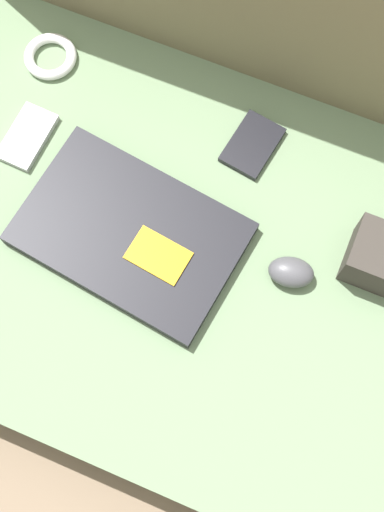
% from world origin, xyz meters
% --- Properties ---
extents(ground_plane, '(8.00, 8.00, 0.00)m').
position_xyz_m(ground_plane, '(0.00, 0.00, 0.00)').
color(ground_plane, '#7A6651').
extents(couch_seat, '(1.09, 0.67, 0.14)m').
position_xyz_m(couch_seat, '(0.00, 0.00, 0.07)').
color(couch_seat, slate).
rests_on(couch_seat, ground_plane).
extents(laptop, '(0.36, 0.26, 0.03)m').
position_xyz_m(laptop, '(-0.10, -0.00, 0.15)').
color(laptop, black).
rests_on(laptop, couch_seat).
extents(computer_mouse, '(0.08, 0.06, 0.04)m').
position_xyz_m(computer_mouse, '(0.15, 0.03, 0.16)').
color(computer_mouse, '#4C4C51').
rests_on(computer_mouse, couch_seat).
extents(phone_silver, '(0.07, 0.11, 0.01)m').
position_xyz_m(phone_silver, '(-0.33, 0.09, 0.15)').
color(phone_silver, '#B7B7BC').
rests_on(phone_silver, couch_seat).
extents(phone_small, '(0.08, 0.11, 0.01)m').
position_xyz_m(phone_small, '(0.02, 0.22, 0.15)').
color(phone_small, black).
rests_on(phone_small, couch_seat).
extents(cable_coil, '(0.09, 0.09, 0.02)m').
position_xyz_m(cable_coil, '(-0.36, 0.24, 0.15)').
color(cable_coil, white).
rests_on(cable_coil, couch_seat).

